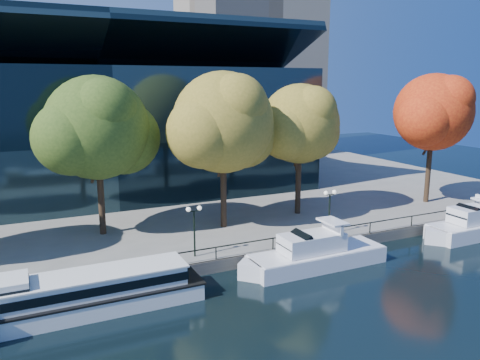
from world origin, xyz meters
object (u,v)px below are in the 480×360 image
tree_4 (301,126)px  tour_boat (83,293)px  lamp_1 (194,220)px  lamp_2 (330,202)px  cruiser_near (312,254)px  tree_3 (225,125)px  tree_5 (435,114)px  cruiser_far (473,225)px  tree_2 (99,130)px

tree_4 → tour_boat: bearing=-154.7°
lamp_1 → lamp_2: size_ratio=1.00×
cruiser_near → tree_3: tree_3 is taller
lamp_2 → tour_boat: bearing=-170.2°
tour_boat → tree_5: size_ratio=1.11×
tree_3 → tree_4: bearing=6.7°
tour_boat → tree_3: size_ratio=1.11×
tour_boat → tree_3: bearing=34.7°
tour_boat → cruiser_far: cruiser_far is taller
tour_boat → cruiser_near: bearing=-0.2°
cruiser_far → tree_4: (-12.29, 10.96, 8.90)m
tour_boat → lamp_1: size_ratio=3.95×
cruiser_far → tree_2: tree_2 is taller
lamp_2 → tree_5: bearing=15.9°
tree_3 → tree_5: bearing=-2.7°
tree_3 → cruiser_far: bearing=-25.3°
lamp_1 → lamp_2: bearing=0.0°
cruiser_far → tree_3: (-21.06, 9.93, 9.40)m
tree_3 → tree_5: tree_3 is taller
cruiser_far → tree_2: (-31.69, 12.62, 9.13)m
tree_2 → tree_5: tree_5 is taller
tree_2 → tree_4: size_ratio=1.05×
cruiser_near → cruiser_far: (17.96, -0.10, 0.06)m
lamp_1 → lamp_2: 12.64m
cruiser_far → tree_4: 18.72m
cruiser_far → tree_4: size_ratio=0.86×
tree_4 → lamp_2: size_ratio=3.29×
cruiser_near → cruiser_far: size_ratio=1.10×
cruiser_near → lamp_2: (4.26, 3.77, 2.86)m
cruiser_far → tree_5: (3.50, 8.76, 9.75)m
tree_5 → lamp_1: 31.03m
tree_2 → lamp_1: bearing=-58.5°
cruiser_near → lamp_1: 9.62m
tour_boat → tree_3: 19.51m
tree_4 → lamp_1: size_ratio=3.29×
tree_2 → cruiser_far: bearing=-21.7°
tree_3 → tree_2: bearing=165.8°
lamp_1 → cruiser_far: bearing=-8.4°
cruiser_far → tree_2: bearing=158.3°
cruiser_near → tree_4: size_ratio=0.94×
tree_2 → tree_3: bearing=-14.2°
cruiser_far → tree_3: size_ratio=0.79×
tour_boat → tree_4: bearing=25.3°
tour_boat → tree_2: tree_2 is taller
cruiser_far → lamp_1: (-26.34, 3.87, 2.80)m
tree_2 → lamp_2: bearing=-25.9°
cruiser_near → tree_4: 15.18m
cruiser_far → tree_3: tree_3 is taller
cruiser_far → tree_5: tree_5 is taller
cruiser_near → tree_3: 13.99m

